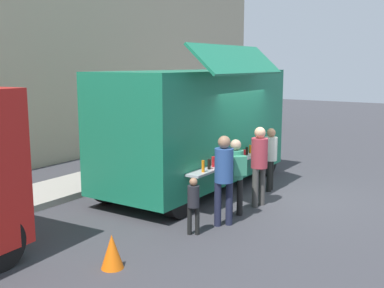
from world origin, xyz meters
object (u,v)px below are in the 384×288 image
at_px(customer_rear_waiting, 224,172).
at_px(customer_extra_browsing, 271,154).
at_px(food_truck_main, 197,125).
at_px(child_near_queue, 193,201).
at_px(traffic_cone_orange, 112,251).
at_px(customer_mid_with_backpack, 236,170).
at_px(customer_front_ordering, 259,159).
at_px(trash_bin, 201,140).

bearing_deg(customer_rear_waiting, customer_extra_browsing, -43.16).
height_order(food_truck_main, child_near_queue, food_truck_main).
height_order(traffic_cone_orange, customer_rear_waiting, customer_rear_waiting).
height_order(customer_mid_with_backpack, customer_rear_waiting, customer_rear_waiting).
xyz_separation_m(traffic_cone_orange, customer_rear_waiting, (2.68, -0.49, 0.80)).
relative_size(traffic_cone_orange, customer_front_ordering, 0.31).
distance_m(food_truck_main, child_near_queue, 3.52).
distance_m(trash_bin, customer_rear_waiting, 7.47).
distance_m(traffic_cone_orange, customer_extra_browsing, 5.62).
bearing_deg(trash_bin, traffic_cone_orange, -156.46).
distance_m(food_truck_main, customer_rear_waiting, 2.96).
distance_m(trash_bin, child_near_queue, 7.96).
xyz_separation_m(customer_extra_browsing, child_near_queue, (-3.65, -0.06, -0.29)).
distance_m(customer_mid_with_backpack, customer_rear_waiting, 0.65).
xyz_separation_m(traffic_cone_orange, trash_bin, (8.75, 3.81, 0.25)).
bearing_deg(child_near_queue, trash_bin, -0.95).
height_order(food_truck_main, trash_bin, food_truck_main).
relative_size(customer_front_ordering, customer_rear_waiting, 1.00).
xyz_separation_m(food_truck_main, customer_extra_browsing, (0.77, -1.70, -0.68)).
bearing_deg(food_truck_main, trash_bin, 30.26).
bearing_deg(customer_mid_with_backpack, customer_rear_waiting, 140.48).
bearing_deg(customer_front_ordering, food_truck_main, -1.26).
height_order(customer_front_ordering, child_near_queue, customer_front_ordering).
relative_size(customer_mid_with_backpack, customer_extra_browsing, 1.02).
height_order(trash_bin, customer_extra_browsing, customer_extra_browsing).
height_order(customer_front_ordering, customer_extra_browsing, customer_front_ordering).
bearing_deg(food_truck_main, child_near_queue, -148.66).
bearing_deg(traffic_cone_orange, food_truck_main, 17.28).
xyz_separation_m(customer_front_ordering, customer_mid_with_backpack, (-0.91, 0.10, -0.08)).
height_order(trash_bin, customer_mid_with_backpack, customer_mid_with_backpack).
bearing_deg(customer_mid_with_backpack, customer_extra_browsing, -40.60).
bearing_deg(customer_rear_waiting, customer_mid_with_backpack, -42.32).
height_order(traffic_cone_orange, customer_extra_browsing, customer_extra_browsing).
distance_m(trash_bin, customer_mid_with_backpack, 6.90).
bearing_deg(customer_front_ordering, child_near_queue, 98.36).
height_order(customer_mid_with_backpack, customer_extra_browsing, customer_mid_with_backpack).
distance_m(trash_bin, customer_extra_browsing, 5.14).
xyz_separation_m(customer_rear_waiting, child_near_queue, (-0.75, 0.22, -0.42)).
bearing_deg(customer_mid_with_backpack, child_near_queue, 128.06).
relative_size(food_truck_main, trash_bin, 5.61).
distance_m(customer_mid_with_backpack, child_near_queue, 1.45).
distance_m(customer_front_ordering, child_near_queue, 2.36).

